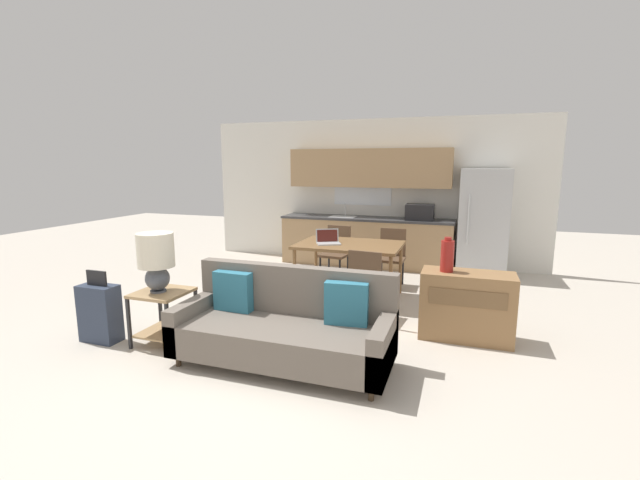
{
  "coord_description": "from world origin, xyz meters",
  "views": [
    {
      "loc": [
        1.73,
        -3.41,
        1.87
      ],
      "look_at": [
        0.05,
        1.5,
        0.95
      ],
      "focal_mm": 24.0,
      "sensor_mm": 36.0,
      "label": 1
    }
  ],
  "objects_px": {
    "dining_chair_near_right": "(368,281)",
    "laptop": "(328,240)",
    "couch": "(286,328)",
    "credenza": "(467,306)",
    "dining_chair_far_right": "(391,254)",
    "refrigerator": "(483,223)",
    "suitcase": "(100,313)",
    "side_table": "(163,308)",
    "dining_table": "(350,248)",
    "dining_chair_far_left": "(336,250)",
    "table_lamp": "(156,257)",
    "vase": "(447,256)"
  },
  "relations": [
    {
      "from": "couch",
      "to": "side_table",
      "type": "relative_size",
      "value": 3.59
    },
    {
      "from": "vase",
      "to": "side_table",
      "type": "bearing_deg",
      "value": -157.79
    },
    {
      "from": "couch",
      "to": "vase",
      "type": "height_order",
      "value": "vase"
    },
    {
      "from": "dining_chair_near_right",
      "to": "suitcase",
      "type": "distance_m",
      "value": 2.98
    },
    {
      "from": "couch",
      "to": "laptop",
      "type": "height_order",
      "value": "laptop"
    },
    {
      "from": "dining_chair_far_right",
      "to": "laptop",
      "type": "bearing_deg",
      "value": -129.73
    },
    {
      "from": "refrigerator",
      "to": "suitcase",
      "type": "distance_m",
      "value": 5.82
    },
    {
      "from": "dining_table",
      "to": "vase",
      "type": "distance_m",
      "value": 1.71
    },
    {
      "from": "vase",
      "to": "dining_chair_near_right",
      "type": "bearing_deg",
      "value": 167.42
    },
    {
      "from": "dining_table",
      "to": "table_lamp",
      "type": "distance_m",
      "value": 2.64
    },
    {
      "from": "couch",
      "to": "dining_chair_far_right",
      "type": "xyz_separation_m",
      "value": [
        0.51,
        2.96,
        0.15
      ]
    },
    {
      "from": "table_lamp",
      "to": "credenza",
      "type": "distance_m",
      "value": 3.31
    },
    {
      "from": "couch",
      "to": "credenza",
      "type": "xyz_separation_m",
      "value": [
        1.63,
        1.14,
        0.03
      ]
    },
    {
      "from": "dining_table",
      "to": "credenza",
      "type": "bearing_deg",
      "value": -32.43
    },
    {
      "from": "side_table",
      "to": "laptop",
      "type": "bearing_deg",
      "value": 60.94
    },
    {
      "from": "credenza",
      "to": "laptop",
      "type": "bearing_deg",
      "value": 154.0
    },
    {
      "from": "dining_chair_far_right",
      "to": "laptop",
      "type": "height_order",
      "value": "laptop"
    },
    {
      "from": "refrigerator",
      "to": "dining_chair_far_left",
      "type": "height_order",
      "value": "refrigerator"
    },
    {
      "from": "credenza",
      "to": "dining_chair_near_right",
      "type": "bearing_deg",
      "value": 171.0
    },
    {
      "from": "dining_chair_far_right",
      "to": "suitcase",
      "type": "xyz_separation_m",
      "value": [
        -2.58,
        -3.15,
        -0.18
      ]
    },
    {
      "from": "dining_chair_near_right",
      "to": "laptop",
      "type": "bearing_deg",
      "value": -38.13
    },
    {
      "from": "dining_table",
      "to": "dining_chair_far_left",
      "type": "relative_size",
      "value": 1.62
    },
    {
      "from": "refrigerator",
      "to": "vase",
      "type": "relative_size",
      "value": 4.82
    },
    {
      "from": "side_table",
      "to": "dining_chair_far_right",
      "type": "bearing_deg",
      "value": 57.55
    },
    {
      "from": "side_table",
      "to": "dining_table",
      "type": "bearing_deg",
      "value": 56.39
    },
    {
      "from": "couch",
      "to": "suitcase",
      "type": "xyz_separation_m",
      "value": [
        -2.07,
        -0.19,
        -0.03
      ]
    },
    {
      "from": "couch",
      "to": "dining_chair_near_right",
      "type": "xyz_separation_m",
      "value": [
        0.5,
        1.32,
        0.15
      ]
    },
    {
      "from": "laptop",
      "to": "couch",
      "type": "bearing_deg",
      "value": -110.45
    },
    {
      "from": "dining_table",
      "to": "couch",
      "type": "distance_m",
      "value": 2.18
    },
    {
      "from": "couch",
      "to": "side_table",
      "type": "height_order",
      "value": "couch"
    },
    {
      "from": "table_lamp",
      "to": "dining_chair_near_right",
      "type": "distance_m",
      "value": 2.39
    },
    {
      "from": "dining_chair_near_right",
      "to": "dining_chair_far_left",
      "type": "bearing_deg",
      "value": -55.03
    },
    {
      "from": "side_table",
      "to": "suitcase",
      "type": "height_order",
      "value": "suitcase"
    },
    {
      "from": "couch",
      "to": "dining_chair_far_right",
      "type": "distance_m",
      "value": 3.01
    },
    {
      "from": "table_lamp",
      "to": "dining_chair_far_left",
      "type": "distance_m",
      "value": 3.23
    },
    {
      "from": "couch",
      "to": "table_lamp",
      "type": "relative_size",
      "value": 3.31
    },
    {
      "from": "refrigerator",
      "to": "suitcase",
      "type": "height_order",
      "value": "refrigerator"
    },
    {
      "from": "dining_chair_far_left",
      "to": "dining_chair_near_right",
      "type": "distance_m",
      "value": 1.89
    },
    {
      "from": "dining_chair_near_right",
      "to": "dining_table",
      "type": "bearing_deg",
      "value": -54.74
    },
    {
      "from": "laptop",
      "to": "dining_chair_far_left",
      "type": "bearing_deg",
      "value": 72.76
    },
    {
      "from": "table_lamp",
      "to": "laptop",
      "type": "bearing_deg",
      "value": 60.76
    },
    {
      "from": "credenza",
      "to": "refrigerator",
      "type": "bearing_deg",
      "value": 85.77
    },
    {
      "from": "couch",
      "to": "credenza",
      "type": "height_order",
      "value": "couch"
    },
    {
      "from": "vase",
      "to": "laptop",
      "type": "height_order",
      "value": "vase"
    },
    {
      "from": "vase",
      "to": "dining_chair_far_left",
      "type": "xyz_separation_m",
      "value": [
        -1.8,
        1.87,
        -0.42
      ]
    },
    {
      "from": "laptop",
      "to": "dining_table",
      "type": "bearing_deg",
      "value": -9.14
    },
    {
      "from": "refrigerator",
      "to": "dining_chair_near_right",
      "type": "xyz_separation_m",
      "value": [
        -1.34,
        -2.76,
        -0.41
      ]
    },
    {
      "from": "dining_chair_far_right",
      "to": "vase",
      "type": "bearing_deg",
      "value": -64.54
    },
    {
      "from": "side_table",
      "to": "laptop",
      "type": "height_order",
      "value": "laptop"
    },
    {
      "from": "couch",
      "to": "side_table",
      "type": "distance_m",
      "value": 1.39
    }
  ]
}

